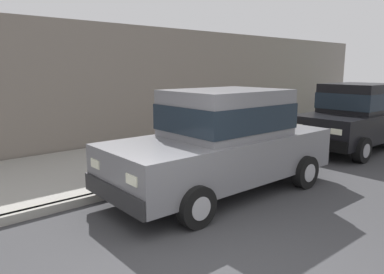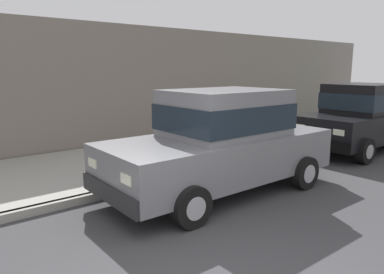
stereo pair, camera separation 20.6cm
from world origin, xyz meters
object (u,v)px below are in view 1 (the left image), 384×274
Objects in this scene: fire_hydrant at (284,132)px; dog_grey at (158,142)px; car_grey_sedan at (223,140)px; car_black_hatchback at (354,116)px.

dog_grey is at bearing -111.26° from fire_hydrant.
fire_hydrant is (-1.52, 4.11, -0.51)m from car_grey_sedan.
car_grey_sedan reaches higher than car_black_hatchback.
dog_grey is (-2.90, 0.56, -0.55)m from car_grey_sedan.
dog_grey is at bearing -120.41° from car_black_hatchback.
car_black_hatchback is at bearing 59.59° from dog_grey.
car_black_hatchback is 5.04× the size of dog_grey.
car_black_hatchback reaches higher than dog_grey.
car_black_hatchback is at bearing 41.02° from fire_hydrant.
car_grey_sedan is 3.00m from dog_grey.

